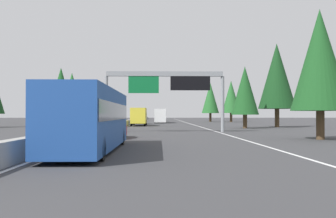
{
  "coord_description": "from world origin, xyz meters",
  "views": [
    {
      "loc": [
        -3.65,
        -5.32,
        1.85
      ],
      "look_at": [
        46.81,
        -6.48,
        2.63
      ],
      "focal_mm": 39.47,
      "sensor_mm": 36.0,
      "label": 1
    }
  ],
  "objects": [
    {
      "name": "sign_gantry_overhead",
      "position": [
        35.31,
        -6.04,
        5.12
      ],
      "size": [
        0.5,
        12.68,
        6.43
      ],
      "color": "gray",
      "rests_on": "ground"
    },
    {
      "name": "median_barrier",
      "position": [
        80.0,
        0.3,
        0.45
      ],
      "size": [
        180.0,
        0.56,
        0.9
      ],
      "primitive_type": "cube",
      "color": "#9E9B93",
      "rests_on": "ground"
    },
    {
      "name": "pickup_distant_a",
      "position": [
        92.44,
        -5.54,
        0.91
      ],
      "size": [
        5.6,
        2.0,
        1.86
      ],
      "color": "silver",
      "rests_on": "ground"
    },
    {
      "name": "conifer_left_mid",
      "position": [
        71.09,
        12.36,
        6.27
      ],
      "size": [
        4.54,
        4.54,
        10.33
      ],
      "color": "#4C3823",
      "rests_on": "ground"
    },
    {
      "name": "sedan_near_center",
      "position": [
        122.27,
        -5.29,
        0.68
      ],
      "size": [
        4.4,
        1.8,
        1.47
      ],
      "color": "maroon",
      "rests_on": "ground"
    },
    {
      "name": "conifer_right_distant",
      "position": [
        93.47,
        -18.76,
        6.28
      ],
      "size": [
        4.55,
        4.55,
        10.33
      ],
      "color": "#4C3823",
      "rests_on": "ground"
    },
    {
      "name": "conifer_left_far",
      "position": [
        94.4,
        20.77,
        8.72
      ],
      "size": [
        6.31,
        6.31,
        14.34
      ],
      "color": "#4C3823",
      "rests_on": "ground"
    },
    {
      "name": "shoulder_stripe_right",
      "position": [
        70.0,
        -11.52,
        0.01
      ],
      "size": [
        160.0,
        0.16,
        0.01
      ],
      "primitive_type": "cube",
      "color": "silver",
      "rests_on": "ground"
    },
    {
      "name": "box_truck_distant_b",
      "position": [
        58.21,
        -1.88,
        1.61
      ],
      "size": [
        8.5,
        2.4,
        2.95
      ],
      "color": "gold",
      "rests_on": "ground"
    },
    {
      "name": "conifer_right_mid",
      "position": [
        50.75,
        -22.79,
        7.59
      ],
      "size": [
        5.5,
        5.5,
        12.49
      ],
      "color": "#4C3823",
      "rests_on": "ground"
    },
    {
      "name": "conifer_right_near",
      "position": [
        46.24,
        -16.95,
        5.13
      ],
      "size": [
        3.72,
        3.72,
        8.45
      ],
      "color": "#4C3823",
      "rests_on": "ground"
    },
    {
      "name": "bus_mid_center",
      "position": [
        15.15,
        -1.87,
        1.72
      ],
      "size": [
        11.5,
        2.55,
        3.1
      ],
      "color": "#1E4793",
      "rests_on": "ground"
    },
    {
      "name": "conifer_right_foreground",
      "position": [
        23.61,
        -17.32,
        5.95
      ],
      "size": [
        4.31,
        4.31,
        9.79
      ],
      "color": "#4C3823",
      "rests_on": "ground"
    },
    {
      "name": "conifer_right_far",
      "position": [
        88.73,
        -23.34,
        6.35
      ],
      "size": [
        4.6,
        4.6,
        10.45
      ],
      "color": "#4C3823",
      "rests_on": "ground"
    },
    {
      "name": "minivan_far_right",
      "position": [
        70.21,
        -1.67,
        0.95
      ],
      "size": [
        5.0,
        1.95,
        1.69
      ],
      "color": "#2D6B38",
      "rests_on": "ground"
    },
    {
      "name": "shoulder_stripe_median",
      "position": [
        70.0,
        -0.25,
        0.01
      ],
      "size": [
        160.0,
        0.16,
        0.01
      ],
      "primitive_type": "cube",
      "color": "silver",
      "rests_on": "ground"
    },
    {
      "name": "sedan_far_center",
      "position": [
        104.25,
        -5.22,
        0.68
      ],
      "size": [
        4.4,
        1.8,
        1.47
      ],
      "color": "maroon",
      "rests_on": "ground"
    },
    {
      "name": "bus_mid_left",
      "position": [
        80.45,
        -5.45,
        1.72
      ],
      "size": [
        11.5,
        2.55,
        3.1
      ],
      "color": "white",
      "rests_on": "ground"
    },
    {
      "name": "ground_plane",
      "position": [
        60.0,
        0.0,
        0.0
      ],
      "size": [
        320.0,
        320.0,
        0.0
      ],
      "primitive_type": "plane",
      "color": "#38383A"
    },
    {
      "name": "sedan_near_right",
      "position": [
        25.6,
        -1.64,
        0.68
      ],
      "size": [
        4.4,
        1.8,
        1.47
      ],
      "color": "red",
      "rests_on": "ground"
    }
  ]
}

